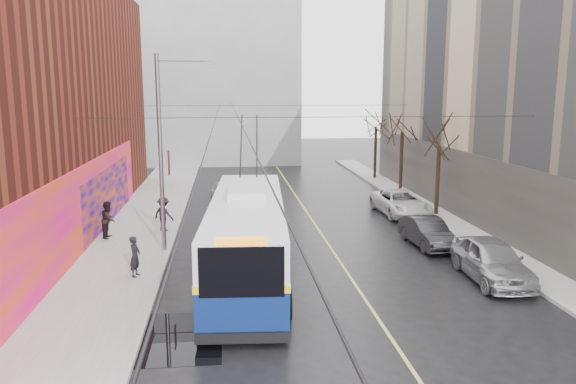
% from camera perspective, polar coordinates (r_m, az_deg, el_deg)
% --- Properties ---
extents(ground, '(140.00, 140.00, 0.00)m').
position_cam_1_polar(ground, '(17.51, 5.60, -14.86)').
color(ground, black).
rests_on(ground, ground).
extents(sidewalk_left, '(4.00, 60.00, 0.15)m').
position_cam_1_polar(sidewalk_left, '(28.83, -15.39, -4.82)').
color(sidewalk_left, gray).
rests_on(sidewalk_left, ground).
extents(sidewalk_right, '(2.00, 60.00, 0.15)m').
position_cam_1_polar(sidewalk_right, '(31.03, 17.43, -3.85)').
color(sidewalk_right, gray).
rests_on(sidewalk_right, ground).
extents(lane_line, '(0.12, 50.00, 0.01)m').
position_cam_1_polar(lane_line, '(30.80, 2.98, -3.62)').
color(lane_line, '#BFB74C').
rests_on(lane_line, ground).
extents(building_far, '(20.50, 12.10, 18.00)m').
position_cam_1_polar(building_far, '(60.54, -9.00, 11.75)').
color(building_far, gray).
rests_on(building_far, ground).
extents(streetlight_pole, '(2.65, 0.60, 9.00)m').
position_cam_1_polar(streetlight_pole, '(25.76, -12.49, 4.34)').
color(streetlight_pole, slate).
rests_on(streetlight_pole, ground).
extents(catenary_wires, '(18.00, 60.00, 0.22)m').
position_cam_1_polar(catenary_wires, '(30.28, -4.79, 8.07)').
color(catenary_wires, black).
extents(tree_near, '(3.20, 3.20, 6.40)m').
position_cam_1_polar(tree_near, '(33.92, 15.17, 5.85)').
color(tree_near, black).
rests_on(tree_near, ground).
extents(tree_mid, '(3.20, 3.20, 6.68)m').
position_cam_1_polar(tree_mid, '(40.48, 11.57, 7.07)').
color(tree_mid, black).
rests_on(tree_mid, ground).
extents(tree_far, '(3.20, 3.20, 6.57)m').
position_cam_1_polar(tree_far, '(47.19, 8.96, 7.47)').
color(tree_far, black).
rests_on(tree_far, ground).
extents(puddle, '(2.58, 3.79, 0.01)m').
position_cam_1_polar(puddle, '(17.99, -10.96, -14.28)').
color(puddle, black).
rests_on(puddle, ground).
extents(pigeons_flying, '(3.77, 1.72, 1.85)m').
position_cam_1_polar(pigeons_flying, '(25.90, -2.56, 9.36)').
color(pigeons_flying, slate).
extents(trolleybus, '(3.69, 13.23, 6.20)m').
position_cam_1_polar(trolleybus, '(22.44, -4.15, -4.43)').
color(trolleybus, '#0B1D54').
rests_on(trolleybus, ground).
extents(parked_car_a, '(2.20, 4.99, 1.67)m').
position_cam_1_polar(parked_car_a, '(23.65, 19.97, -6.50)').
color(parked_car_a, '#999A9E').
rests_on(parked_car_a, ground).
extents(parked_car_b, '(1.68, 4.23, 1.37)m').
position_cam_1_polar(parked_car_b, '(27.84, 13.97, -4.00)').
color(parked_car_b, '#262628').
rests_on(parked_car_b, ground).
extents(parked_car_c, '(2.76, 5.43, 1.47)m').
position_cam_1_polar(parked_car_c, '(34.40, 11.36, -1.07)').
color(parked_car_c, silver).
rests_on(parked_car_c, ground).
extents(following_car, '(2.17, 4.67, 1.55)m').
position_cam_1_polar(following_car, '(36.58, -6.35, -0.19)').
color(following_car, silver).
rests_on(following_car, ground).
extents(pedestrian_a, '(0.53, 0.67, 1.63)m').
position_cam_1_polar(pedestrian_a, '(23.06, -15.28, -6.33)').
color(pedestrian_a, black).
rests_on(pedestrian_a, sidewalk_left).
extents(pedestrian_b, '(0.78, 0.96, 1.86)m').
position_cam_1_polar(pedestrian_b, '(29.31, -17.77, -2.68)').
color(pedestrian_b, black).
rests_on(pedestrian_b, sidewalk_left).
extents(pedestrian_c, '(1.33, 1.18, 1.79)m').
position_cam_1_polar(pedestrian_c, '(29.98, -12.52, -2.20)').
color(pedestrian_c, black).
rests_on(pedestrian_c, sidewalk_left).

